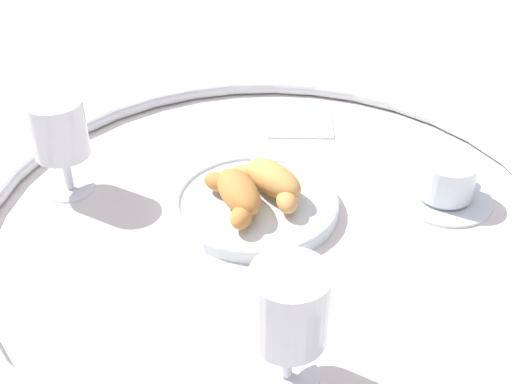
# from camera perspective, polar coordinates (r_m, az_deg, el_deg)

# --- Properties ---
(ground_plane) EXTENTS (2.20, 2.20, 0.00)m
(ground_plane) POSITION_cam_1_polar(r_m,az_deg,el_deg) (0.85, 1.44, -2.43)
(ground_plane) COLOR silver
(table_chrome_rim) EXTENTS (0.79, 0.79, 0.02)m
(table_chrome_rim) POSITION_cam_1_polar(r_m,az_deg,el_deg) (0.84, 1.45, -1.78)
(table_chrome_rim) COLOR silver
(table_chrome_rim) RESTS_ON ground_plane
(pastry_plate) EXTENTS (0.23, 0.23, 0.02)m
(pastry_plate) POSITION_cam_1_polar(r_m,az_deg,el_deg) (0.86, 0.00, -1.05)
(pastry_plate) COLOR silver
(pastry_plate) RESTS_ON ground_plane
(croissant_large) EXTENTS (0.13, 0.09, 0.04)m
(croissant_large) POSITION_cam_1_polar(r_m,az_deg,el_deg) (0.85, 1.38, 1.02)
(croissant_large) COLOR #D6994C
(croissant_large) RESTS_ON pastry_plate
(croissant_small) EXTENTS (0.14, 0.07, 0.04)m
(croissant_small) POSITION_cam_1_polar(r_m,az_deg,el_deg) (0.83, -1.78, -0.12)
(croissant_small) COLOR #BC7A38
(croissant_small) RESTS_ON pastry_plate
(coffee_cup_near) EXTENTS (0.14, 0.14, 0.06)m
(coffee_cup_near) POSITION_cam_1_polar(r_m,az_deg,el_deg) (0.91, 16.81, 0.78)
(coffee_cup_near) COLOR silver
(coffee_cup_near) RESTS_ON ground_plane
(juice_glass_left) EXTENTS (0.08, 0.08, 0.14)m
(juice_glass_left) POSITION_cam_1_polar(r_m,az_deg,el_deg) (0.90, -17.38, 5.09)
(juice_glass_left) COLOR white
(juice_glass_left) RESTS_ON ground_plane
(juice_glass_right) EXTENTS (0.08, 0.08, 0.14)m
(juice_glass_right) POSITION_cam_1_polar(r_m,az_deg,el_deg) (0.59, 3.00, -10.80)
(juice_glass_right) COLOR white
(juice_glass_right) RESTS_ON ground_plane
(folded_napkin) EXTENTS (0.14, 0.14, 0.01)m
(folded_napkin) POSITION_cam_1_polar(r_m,az_deg,el_deg) (1.08, 3.97, 6.41)
(folded_napkin) COLOR silver
(folded_napkin) RESTS_ON ground_plane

